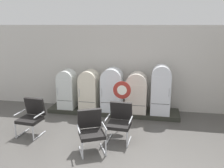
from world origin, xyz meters
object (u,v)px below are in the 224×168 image
armchair_right (120,120)px  armchair_center (91,129)px  sign_stand (122,103)px  refrigerator_2 (112,88)px  refrigerator_3 (136,92)px  armchair_left (32,115)px  refrigerator_1 (89,89)px  refrigerator_0 (67,88)px  refrigerator_4 (161,88)px

armchair_right → armchair_center: same height
armchair_center → sign_stand: size_ratio=0.71×
refrigerator_2 → refrigerator_3: refrigerator_2 is taller
armchair_right → refrigerator_3: bearing=81.4°
refrigerator_2 → armchair_center: 2.56m
armchair_left → armchair_center: same height
refrigerator_1 → sign_stand: size_ratio=0.96×
refrigerator_0 → sign_stand: 2.35m
refrigerator_1 → armchair_center: refrigerator_1 is taller
refrigerator_0 → armchair_center: (1.56, -2.52, -0.31)m
armchair_center → armchair_right: bearing=48.2°
refrigerator_3 → armchair_center: 2.72m
armchair_center → refrigerator_4: bearing=56.5°
armchair_left → refrigerator_2: bearing=45.1°
refrigerator_3 → sign_stand: bearing=-108.2°
sign_stand → refrigerator_3: bearing=71.8°
refrigerator_4 → sign_stand: size_ratio=1.13×
refrigerator_1 → refrigerator_3: 1.66m
armchair_left → armchair_right: 2.50m
refrigerator_0 → armchair_left: size_ratio=1.33×
refrigerator_3 → armchair_left: (-2.78, -1.96, -0.29)m
refrigerator_1 → refrigerator_4: refrigerator_4 is taller
refrigerator_3 → armchair_left: refrigerator_3 is taller
refrigerator_0 → refrigerator_4: bearing=0.6°
refrigerator_0 → sign_stand: refrigerator_0 is taller
refrigerator_4 → armchair_right: size_ratio=1.59×
refrigerator_2 → armchair_center: (-0.05, -2.53, -0.37)m
armchair_center → sign_stand: (0.55, 1.50, 0.19)m
armchair_left → refrigerator_1: bearing=60.1°
refrigerator_0 → refrigerator_2: 1.62m
refrigerator_1 → refrigerator_4: size_ratio=0.85×
refrigerator_2 → armchair_center: refrigerator_2 is taller
refrigerator_2 → sign_stand: refrigerator_2 is taller
refrigerator_1 → armchair_right: size_ratio=1.35×
armchair_left → armchair_center: 1.98m
refrigerator_0 → refrigerator_1: bearing=1.6°
refrigerator_0 → refrigerator_4: refrigerator_4 is taller
refrigerator_1 → refrigerator_2: size_ratio=0.93×
refrigerator_3 → armchair_center: refrigerator_3 is taller
refrigerator_1 → armchair_left: refrigerator_1 is taller
refrigerator_1 → refrigerator_4: bearing=0.2°
refrigerator_1 → refrigerator_2: bearing=-0.8°
refrigerator_1 → refrigerator_0: bearing=-178.4°
refrigerator_1 → armchair_center: bearing=-73.3°
refrigerator_4 → armchair_center: (-1.69, -2.56, -0.45)m
refrigerator_3 → armchair_right: bearing=-98.6°
armchair_right → armchair_left: bearing=-177.7°
refrigerator_2 → refrigerator_4: bearing=0.7°
refrigerator_0 → sign_stand: size_ratio=0.95×
refrigerator_2 → armchair_right: (0.56, -1.85, -0.37)m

